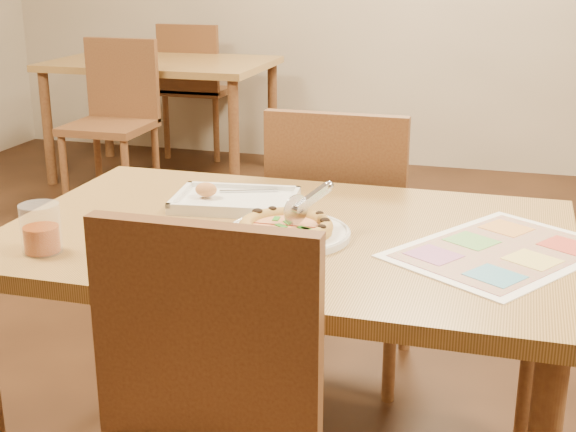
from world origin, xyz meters
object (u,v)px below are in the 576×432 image
(bg_chair_near, at_px, (116,102))
(menu, at_px, (501,251))
(appetizer_tray, at_px, (233,201))
(dining_table, at_px, (286,264))
(pizza_cutter, at_px, (308,201))
(plate, at_px, (288,234))
(pizza, at_px, (286,227))
(bg_table, at_px, (162,75))
(chair_far, at_px, (341,215))
(glass_tumbler, at_px, (41,231))
(bg_chair_far, at_px, (194,75))
(chair_near, at_px, (187,426))

(bg_chair_near, distance_m, menu, 3.04)
(appetizer_tray, bearing_deg, bg_chair_near, 124.62)
(dining_table, distance_m, pizza_cutter, 0.17)
(plate, bearing_deg, pizza, -106.61)
(bg_table, height_order, menu, menu)
(chair_far, height_order, appetizer_tray, chair_far)
(pizza_cutter, bearing_deg, bg_chair_near, 69.99)
(plate, xyz_separation_m, glass_tumbler, (-0.48, -0.24, 0.04))
(bg_chair_near, distance_m, pizza, 2.78)
(bg_chair_near, bearing_deg, bg_chair_far, 90.00)
(pizza_cutter, height_order, menu, pizza_cutter)
(chair_near, height_order, pizza_cutter, chair_near)
(chair_near, xyz_separation_m, bg_chair_near, (-1.60, 2.80, 0.00))
(bg_chair_near, xyz_separation_m, bg_chair_far, (0.00, 1.10, 0.00))
(chair_near, distance_m, glass_tumbler, 0.59)
(chair_near, distance_m, plate, 0.58)
(dining_table, distance_m, chair_near, 0.61)
(chair_far, xyz_separation_m, pizza_cutter, (0.06, -0.62, 0.23))
(chair_near, bearing_deg, dining_table, 90.00)
(chair_far, xyz_separation_m, menu, (0.49, -0.62, 0.16))
(appetizer_tray, distance_m, menu, 0.69)
(chair_near, relative_size, glass_tumbler, 4.40)
(plate, xyz_separation_m, pizza, (-0.00, -0.01, 0.02))
(dining_table, height_order, chair_far, chair_far)
(plate, xyz_separation_m, appetizer_tray, (-0.20, 0.19, 0.00))
(chair_far, height_order, bg_chair_far, same)
(bg_table, distance_m, glass_tumbler, 3.29)
(bg_chair_near, height_order, bg_chair_far, same)
(chair_near, xyz_separation_m, appetizer_tray, (-0.18, 0.75, 0.16))
(chair_far, bearing_deg, glass_tumbler, 62.54)
(dining_table, xyz_separation_m, chair_far, (-0.00, 0.60, -0.07))
(bg_chair_far, height_order, plate, bg_chair_far)
(dining_table, xyz_separation_m, glass_tumbler, (-0.46, -0.29, 0.13))
(pizza_cutter, height_order, glass_tumbler, pizza_cutter)
(pizza, height_order, pizza_cutter, pizza_cutter)
(glass_tumbler, bearing_deg, menu, 16.05)
(appetizer_tray, bearing_deg, chair_near, -76.32)
(dining_table, relative_size, pizza, 6.08)
(bg_chair_near, xyz_separation_m, appetizer_tray, (1.42, -2.05, 0.16))
(bg_chair_near, relative_size, plate, 1.66)
(bg_chair_far, relative_size, appetizer_tray, 1.43)
(bg_table, relative_size, appetizer_tray, 3.95)
(pizza_cutter, bearing_deg, glass_tumbler, 150.72)
(dining_table, bearing_deg, bg_chair_near, 126.05)
(glass_tumbler, bearing_deg, chair_far, 62.54)
(appetizer_tray, bearing_deg, plate, -43.73)
(bg_chair_far, xyz_separation_m, pizza_cutter, (1.66, -3.32, 0.23))
(menu, bearing_deg, bg_chair_near, 133.31)
(bg_table, xyz_separation_m, appetizer_tray, (1.42, -2.66, 0.10))
(bg_chair_near, height_order, pizza_cutter, bg_chair_near)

